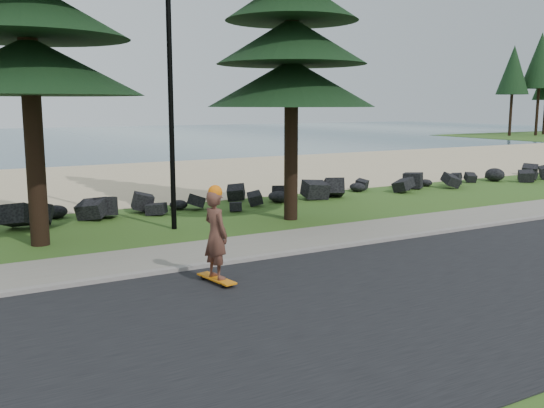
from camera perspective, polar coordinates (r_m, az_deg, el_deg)
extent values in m
plane|color=#3A5C1D|center=(13.91, -4.48, -4.67)|extent=(160.00, 160.00, 0.00)
cube|color=black|center=(10.19, 6.63, -9.93)|extent=(160.00, 7.00, 0.02)
cube|color=gray|center=(13.12, -2.79, -5.29)|extent=(160.00, 0.20, 0.10)
cube|color=gray|center=(14.08, -4.84, -4.33)|extent=(160.00, 2.00, 0.08)
cube|color=tan|center=(27.53, -17.59, 1.92)|extent=(160.00, 15.00, 0.01)
cylinder|color=black|center=(17.83, 1.87, 17.86)|extent=(0.40, 0.40, 12.00)
cylinder|color=black|center=(16.46, -9.56, 11.45)|extent=(0.14, 0.14, 8.00)
cube|color=orange|center=(11.62, -5.25, -7.01)|extent=(0.40, 1.03, 0.03)
imported|color=brown|center=(11.41, -5.31, -2.89)|extent=(0.49, 0.67, 1.68)
sphere|color=orange|center=(11.27, -5.37, 1.11)|extent=(0.27, 0.27, 0.27)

